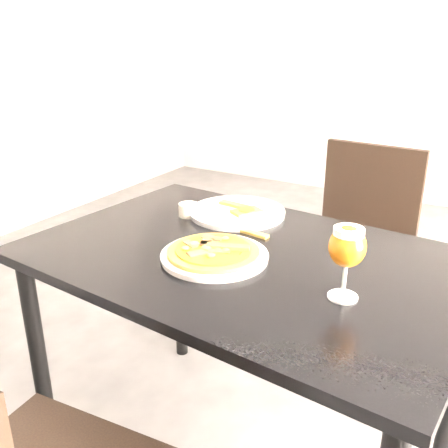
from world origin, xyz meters
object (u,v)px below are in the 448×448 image
Objects in this scene: dining_table at (244,282)px; beer_glass at (347,247)px; chair_far at (356,249)px; pizza at (214,251)px.

dining_table is 7.14× the size of beer_glass.
beer_glass is at bearing -73.20° from chair_far.
beer_glass reaches higher than dining_table.
chair_far reaches higher than dining_table.
dining_table is at bearing 161.52° from beer_glass.
chair_far reaches higher than pizza.
beer_glass is at bearing -13.52° from dining_table.
chair_far is (0.12, 0.74, -0.16)m from dining_table.
chair_far is 3.65× the size of pizza.
beer_glass is (0.37, -0.03, 0.10)m from pizza.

